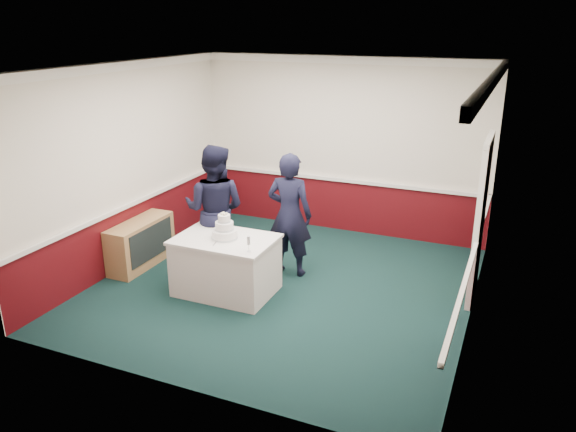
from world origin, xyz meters
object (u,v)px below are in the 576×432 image
at_px(cake_table, 226,265).
at_px(wedding_cake, 225,230).
at_px(person_man, 215,209).
at_px(person_woman, 290,215).
at_px(champagne_flute, 249,241).
at_px(sideboard, 141,243).
at_px(cake_knife, 215,243).

distance_m(cake_table, wedding_cake, 0.50).
height_order(cake_table, person_man, person_man).
distance_m(cake_table, person_woman, 1.18).
height_order(wedding_cake, champagne_flute, wedding_cake).
xyz_separation_m(cake_table, person_man, (-0.49, 0.58, 0.55)).
relative_size(sideboard, cake_table, 0.91).
height_order(cake_knife, person_woman, person_woman).
relative_size(sideboard, person_woman, 0.66).
bearing_deg(cake_table, champagne_flute, -29.25).
bearing_deg(cake_knife, wedding_cake, 67.77).
bearing_deg(person_woman, person_man, 14.25).
bearing_deg(wedding_cake, cake_table, -90.00).
bearing_deg(champagne_flute, wedding_cake, 150.75).
relative_size(cake_table, cake_knife, 6.00).
bearing_deg(cake_knife, sideboard, 149.42).
relative_size(wedding_cake, champagne_flute, 1.78).
xyz_separation_m(cake_table, champagne_flute, (0.50, -0.28, 0.53)).
relative_size(wedding_cake, cake_knife, 1.65).
xyz_separation_m(cake_knife, person_man, (-0.46, 0.78, 0.16)).
bearing_deg(person_man, sideboard, 5.07).
xyz_separation_m(sideboard, cake_table, (1.62, -0.28, 0.05)).
distance_m(wedding_cake, cake_knife, 0.23).
bearing_deg(sideboard, person_man, 14.84).
relative_size(champagne_flute, person_woman, 0.11).
relative_size(sideboard, champagne_flute, 5.85).
bearing_deg(wedding_cake, sideboard, 170.10).
relative_size(sideboard, person_man, 0.63).
distance_m(champagne_flute, person_man, 1.31).
bearing_deg(person_woman, wedding_cake, 55.61).
relative_size(sideboard, wedding_cake, 3.30).
bearing_deg(person_woman, cake_knife, 59.22).
height_order(sideboard, champagne_flute, champagne_flute).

